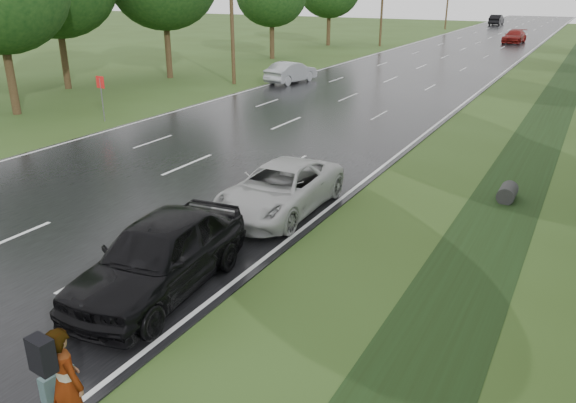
% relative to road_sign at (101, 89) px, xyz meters
% --- Properties ---
extents(ground, '(220.00, 220.00, 0.00)m').
position_rel_road_sign_xyz_m(ground, '(8.50, -12.00, -1.64)').
color(ground, '#304619').
rests_on(ground, ground).
extents(road, '(14.00, 180.00, 0.04)m').
position_rel_road_sign_xyz_m(road, '(8.50, 33.00, -1.62)').
color(road, black).
rests_on(road, ground).
extents(edge_stripe_east, '(0.12, 180.00, 0.01)m').
position_rel_road_sign_xyz_m(edge_stripe_east, '(15.25, 33.00, -1.60)').
color(edge_stripe_east, silver).
rests_on(edge_stripe_east, road).
extents(edge_stripe_west, '(0.12, 180.00, 0.01)m').
position_rel_road_sign_xyz_m(edge_stripe_west, '(1.75, 33.00, -1.60)').
color(edge_stripe_west, silver).
rests_on(edge_stripe_west, road).
extents(center_line, '(0.12, 180.00, 0.01)m').
position_rel_road_sign_xyz_m(center_line, '(8.50, 33.00, -1.60)').
color(center_line, silver).
rests_on(center_line, road).
extents(drainage_ditch, '(2.20, 120.00, 0.56)m').
position_rel_road_sign_xyz_m(drainage_ditch, '(20.00, 6.71, -1.61)').
color(drainage_ditch, black).
rests_on(drainage_ditch, ground).
extents(road_sign, '(0.50, 0.06, 2.30)m').
position_rel_road_sign_xyz_m(road_sign, '(0.00, 0.00, 0.00)').
color(road_sign, slate).
rests_on(road_sign, ground).
extents(utility_pole_mid, '(1.60, 0.26, 10.00)m').
position_rel_road_sign_xyz_m(utility_pole_mid, '(-0.70, 13.00, 3.55)').
color(utility_pole_mid, '#3D2A19').
rests_on(utility_pole_mid, ground).
extents(pedestrian, '(0.89, 0.84, 1.94)m').
position_rel_road_sign_xyz_m(pedestrian, '(15.67, -16.01, -0.64)').
color(pedestrian, '#A5998C').
rests_on(pedestrian, ground).
extents(white_pickup, '(2.52, 5.25, 1.44)m').
position_rel_road_sign_xyz_m(white_pickup, '(14.00, -6.44, -0.88)').
color(white_pickup, silver).
rests_on(white_pickup, road).
extents(dark_sedan, '(2.59, 5.37, 1.77)m').
position_rel_road_sign_xyz_m(dark_sedan, '(14.01, -11.93, -0.72)').
color(dark_sedan, black).
rests_on(dark_sedan, road).
extents(silver_sedan, '(2.15, 4.62, 1.46)m').
position_rel_road_sign_xyz_m(silver_sedan, '(2.70, 15.22, -0.87)').
color(silver_sedan, '#979AA0').
rests_on(silver_sedan, road).
extents(far_car_red, '(2.44, 5.29, 1.50)m').
position_rel_road_sign_xyz_m(far_car_red, '(12.29, 54.03, -0.85)').
color(far_car_red, maroon).
rests_on(far_car_red, road).
extents(far_car_dark, '(1.86, 5.23, 1.72)m').
position_rel_road_sign_xyz_m(far_car_dark, '(4.68, 87.06, -0.74)').
color(far_car_dark, black).
rests_on(far_car_dark, road).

